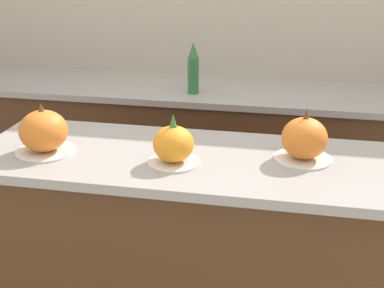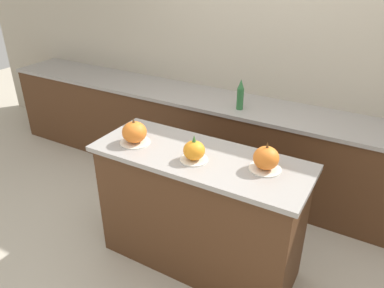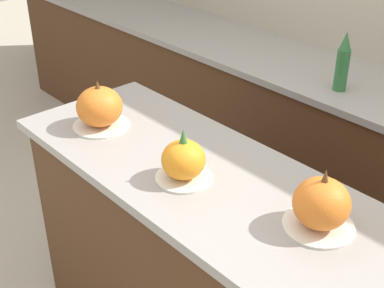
{
  "view_description": "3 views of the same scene",
  "coord_description": "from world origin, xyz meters",
  "px_view_note": "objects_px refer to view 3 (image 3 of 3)",
  "views": [
    {
      "loc": [
        0.4,
        -1.75,
        1.69
      ],
      "look_at": [
        0.05,
        -0.0,
        0.99
      ],
      "focal_mm": 50.0,
      "sensor_mm": 36.0,
      "label": 1
    },
    {
      "loc": [
        1.05,
        -1.92,
        2.17
      ],
      "look_at": [
        -0.07,
        0.02,
        1.0
      ],
      "focal_mm": 35.0,
      "sensor_mm": 36.0,
      "label": 2
    },
    {
      "loc": [
        1.1,
        -1.02,
        1.9
      ],
      "look_at": [
        -0.01,
        -0.02,
        1.05
      ],
      "focal_mm": 50.0,
      "sensor_mm": 36.0,
      "label": 3
    }
  ],
  "objects_px": {
    "pumpkin_cake_left": "(100,108)",
    "pumpkin_cake_right": "(321,205)",
    "pumpkin_cake_center": "(184,161)",
    "bottle_tall": "(343,63)"
  },
  "relations": [
    {
      "from": "pumpkin_cake_left",
      "to": "pumpkin_cake_center",
      "type": "relative_size",
      "value": 1.17
    },
    {
      "from": "pumpkin_cake_left",
      "to": "pumpkin_cake_right",
      "type": "bearing_deg",
      "value": 7.15
    },
    {
      "from": "pumpkin_cake_center",
      "to": "pumpkin_cake_left",
      "type": "bearing_deg",
      "value": 179.48
    },
    {
      "from": "pumpkin_cake_left",
      "to": "bottle_tall",
      "type": "height_order",
      "value": "bottle_tall"
    },
    {
      "from": "pumpkin_cake_right",
      "to": "bottle_tall",
      "type": "height_order",
      "value": "bottle_tall"
    },
    {
      "from": "pumpkin_cake_right",
      "to": "bottle_tall",
      "type": "bearing_deg",
      "value": 121.29
    },
    {
      "from": "pumpkin_cake_center",
      "to": "bottle_tall",
      "type": "relative_size",
      "value": 0.66
    },
    {
      "from": "pumpkin_cake_center",
      "to": "pumpkin_cake_right",
      "type": "relative_size",
      "value": 0.9
    },
    {
      "from": "pumpkin_cake_right",
      "to": "pumpkin_cake_center",
      "type": "bearing_deg",
      "value": -164.71
    },
    {
      "from": "pumpkin_cake_left",
      "to": "pumpkin_cake_center",
      "type": "bearing_deg",
      "value": -0.52
    }
  ]
}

